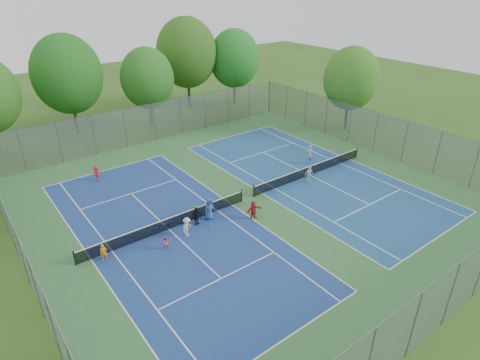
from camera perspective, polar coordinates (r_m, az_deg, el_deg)
name	(u,v)px	position (r m, az deg, el deg)	size (l,w,h in m)	color
ground	(248,199)	(31.81, 1.09, -2.74)	(120.00, 120.00, 0.00)	#31591B
court_pad	(248,199)	(31.80, 1.09, -2.73)	(32.00, 32.00, 0.01)	#306735
court_left	(169,229)	(28.65, -10.07, -6.91)	(10.97, 23.77, 0.01)	navy
court_right	(310,175)	(36.05, 9.87, 0.69)	(10.97, 23.77, 0.01)	navy
net_left	(168,224)	(28.40, -10.14, -6.18)	(12.87, 0.10, 0.91)	black
net_right	(310,171)	(35.86, 9.93, 1.32)	(12.87, 0.10, 0.91)	black
fence_north	(154,122)	(43.57, -12.13, 8.05)	(32.00, 0.10, 4.00)	gray
fence_south	(450,295)	(22.75, 27.75, -14.22)	(32.00, 0.10, 4.00)	gray
fence_west	(22,255)	(25.70, -28.62, -9.36)	(32.00, 0.10, 4.00)	gray
fence_east	(375,132)	(41.90, 18.71, 6.43)	(32.00, 0.10, 4.00)	gray
tree_nl	(67,74)	(46.88, -23.37, 13.62)	(7.20, 7.20, 10.69)	#443326
tree_nc	(147,78)	(47.84, -13.06, 13.91)	(6.00, 6.00, 8.85)	#443326
tree_nr	(187,53)	(53.27, -7.61, 17.48)	(7.60, 7.60, 11.42)	#443326
tree_ne	(234,59)	(55.04, -0.80, 16.88)	(6.60, 6.60, 9.77)	#443326
tree_side_e	(351,79)	(46.56, 15.54, 13.72)	(6.00, 6.00, 9.20)	#443326
ball_crate	(167,224)	(28.95, -10.28, -6.22)	(0.34, 0.34, 0.29)	#1838BB
ball_hopper	(195,210)	(30.01, -6.35, -4.23)	(0.31, 0.31, 0.62)	#23822C
student_a	(104,253)	(26.52, -18.81, -9.74)	(0.43, 0.28, 1.17)	orange
student_b	(167,243)	(26.53, -10.41, -8.76)	(0.49, 0.38, 1.01)	#DA547D
student_c	(187,227)	(27.46, -7.53, -6.62)	(0.91, 0.52, 1.41)	beige
student_d	(196,216)	(28.56, -6.27, -5.11)	(0.81, 0.34, 1.38)	black
student_e	(209,209)	(28.97, -4.36, -4.11)	(0.84, 0.55, 1.72)	#2A509C
student_f	(254,210)	(29.04, 1.94, -4.31)	(1.31, 0.42, 1.42)	red
child_far_baseline	(97,173)	(36.53, -19.72, 0.90)	(0.86, 0.49, 1.32)	#B1191C
instructor	(309,154)	(37.93, 9.80, 3.63)	(0.69, 0.45, 1.89)	#98989A
teen_court_b	(309,174)	(34.54, 9.79, 0.81)	(0.87, 0.36, 1.49)	silver
tennis_ball_0	(184,252)	(26.33, -7.97, -10.13)	(0.07, 0.07, 0.07)	#C9E936
tennis_ball_1	(212,227)	(28.49, -3.97, -6.66)	(0.07, 0.07, 0.07)	#B2D030
tennis_ball_2	(213,227)	(28.47, -3.87, -6.69)	(0.07, 0.07, 0.07)	#C7D932
tennis_ball_3	(228,239)	(27.28, -1.66, -8.33)	(0.07, 0.07, 0.07)	yellow
tennis_ball_4	(252,240)	(27.14, 1.73, -8.54)	(0.07, 0.07, 0.07)	#CFEE37
tennis_ball_5	(135,275)	(25.14, -14.68, -12.98)	(0.07, 0.07, 0.07)	yellow
tennis_ball_6	(246,258)	(25.65, 0.81, -10.97)	(0.07, 0.07, 0.07)	#B2C82E
tennis_ball_7	(204,244)	(26.89, -5.14, -9.04)	(0.07, 0.07, 0.07)	#D0E334
tennis_ball_8	(129,280)	(24.88, -15.45, -13.59)	(0.07, 0.07, 0.07)	#AACB2F
tennis_ball_9	(176,238)	(27.69, -9.13, -8.12)	(0.07, 0.07, 0.07)	yellow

